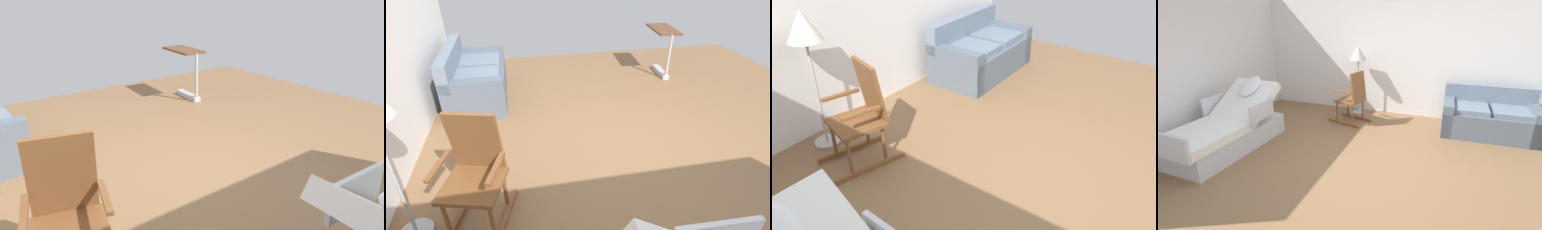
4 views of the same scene
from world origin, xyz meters
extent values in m
plane|color=olive|center=(0.00, 0.00, 0.00)|extent=(7.41, 7.41, 0.00)
cube|color=slate|center=(1.87, 1.91, 0.23)|extent=(1.62, 0.89, 0.45)
cube|color=slate|center=(1.50, 1.86, 0.49)|extent=(0.69, 0.66, 0.10)
cube|color=slate|center=(2.24, 1.88, 0.49)|extent=(0.69, 0.66, 0.10)
cube|color=slate|center=(1.86, 2.26, 0.65)|extent=(1.60, 0.20, 0.40)
cube|color=slate|center=(1.16, 1.89, 0.30)|extent=(0.20, 0.85, 0.60)
cube|color=slate|center=(2.58, 1.93, 0.30)|extent=(0.20, 0.85, 0.60)
cube|color=brown|center=(-0.68, 1.90, 0.03)|extent=(0.74, 0.24, 0.05)
cube|color=brown|center=(-0.79, 1.48, 0.03)|extent=(0.74, 0.24, 0.05)
cylinder|color=brown|center=(-0.96, 1.56, 0.25)|extent=(0.04, 0.04, 0.40)
cylinder|color=brown|center=(-0.86, 1.93, 0.25)|extent=(0.04, 0.04, 0.40)
cylinder|color=brown|center=(-0.61, 1.46, 0.25)|extent=(0.04, 0.04, 0.40)
cylinder|color=brown|center=(-0.50, 1.83, 0.25)|extent=(0.04, 0.04, 0.40)
cube|color=brown|center=(-0.73, 1.69, 0.45)|extent=(0.57, 0.58, 0.04)
cube|color=brown|center=(-0.54, 1.64, 0.75)|extent=(0.23, 0.45, 0.60)
cube|color=brown|center=(-0.81, 1.48, 0.67)|extent=(0.38, 0.14, 0.03)
cube|color=brown|center=(-0.69, 1.92, 0.67)|extent=(0.38, 0.14, 0.03)
cylinder|color=#B2B5BA|center=(-0.74, 2.24, 0.60)|extent=(0.03, 0.03, 1.15)
cube|color=#B2B5BA|center=(2.21, -1.42, 0.04)|extent=(0.61, 0.16, 0.08)
cylinder|color=black|center=(1.95, -1.40, 0.03)|extent=(0.07, 0.07, 0.06)
cylinder|color=black|center=(2.47, -1.44, 0.03)|extent=(0.07, 0.07, 0.06)
cylinder|color=#B2B5BA|center=(1.95, -1.40, 0.45)|extent=(0.05, 0.05, 0.74)
cube|color=brown|center=(2.35, -1.43, 0.82)|extent=(0.83, 0.46, 0.04)
camera|label=1|loc=(-2.66, 2.21, 1.92)|focal=33.75mm
camera|label=2|loc=(-2.66, 1.19, 2.19)|focal=27.31mm
camera|label=3|loc=(-2.66, -1.02, 2.38)|focal=35.23mm
camera|label=4|loc=(1.15, -3.53, 2.19)|focal=26.91mm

